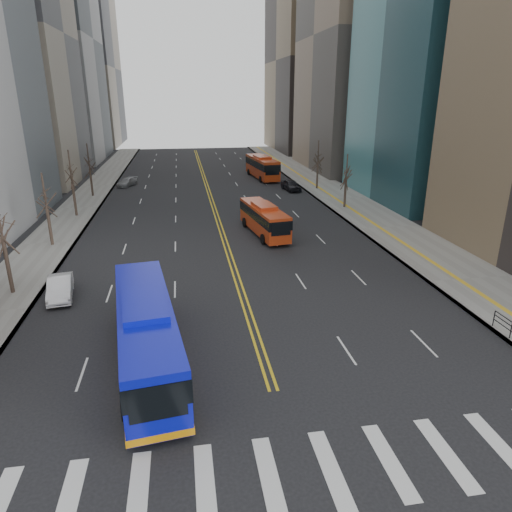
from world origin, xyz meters
TOP-DOWN VIEW (x-y plane):
  - ground at (0.00, 0.00)m, footprint 220.00×220.00m
  - sidewalk_right at (17.50, 45.00)m, footprint 7.00×130.00m
  - sidewalk_left at (-16.50, 45.00)m, footprint 5.00×130.00m
  - crosswalk at (0.00, 0.00)m, footprint 26.70×4.00m
  - centerline at (0.00, 55.00)m, footprint 0.55×100.00m
  - office_towers at (0.12, 68.51)m, footprint 83.00×134.00m
  - street_trees at (-7.18, 34.55)m, footprint 35.20×47.20m
  - blue_bus at (-5.98, 8.36)m, footprint 4.36×13.01m
  - red_bus_near at (4.13, 30.53)m, footprint 3.63×9.93m
  - red_bus_far at (9.62, 62.72)m, footprint 3.94×11.94m
  - car_white at (-12.50, 17.87)m, footprint 2.24×4.60m
  - car_dark_mid at (11.98, 51.71)m, footprint 2.50×4.87m
  - car_silver at (-12.11, 59.14)m, footprint 3.34×4.62m
  - car_dark_far at (11.89, 69.07)m, footprint 2.85×5.05m

SIDE VIEW (x-z plane):
  - ground at x=0.00m, z-range 0.00..0.00m
  - crosswalk at x=0.00m, z-range 0.00..0.01m
  - centerline at x=0.00m, z-range 0.00..0.01m
  - sidewalk_right at x=17.50m, z-range 0.00..0.15m
  - sidewalk_left at x=-16.50m, z-range 0.00..0.15m
  - car_silver at x=-12.11m, z-range 0.00..1.24m
  - car_dark_far at x=11.89m, z-range 0.00..1.33m
  - car_white at x=-12.50m, z-range 0.00..1.45m
  - car_dark_mid at x=11.98m, z-range 0.00..1.59m
  - red_bus_near at x=4.13m, z-range 0.18..3.30m
  - blue_bus at x=-5.98m, z-range 0.09..3.79m
  - red_bus_far at x=9.62m, z-range 0.21..3.91m
  - street_trees at x=-7.18m, z-range 1.07..8.67m
  - office_towers at x=0.12m, z-range -5.08..52.92m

